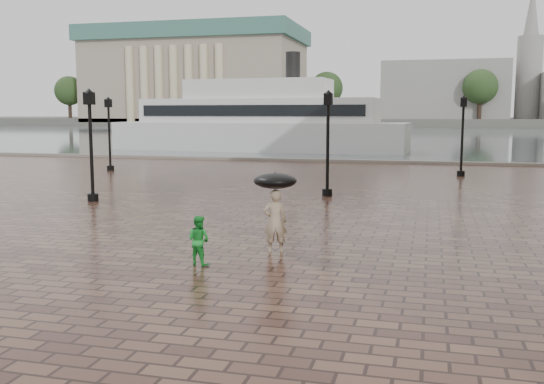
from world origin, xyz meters
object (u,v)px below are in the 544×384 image
(street_lamps, at_px, (251,138))
(adult_pedestrian, at_px, (275,221))
(ferry_near, at_px, (259,122))
(child_pedestrian, at_px, (199,240))

(street_lamps, height_order, adult_pedestrian, street_lamps)
(street_lamps, height_order, ferry_near, ferry_near)
(ferry_near, bearing_deg, adult_pedestrian, -70.73)
(child_pedestrian, distance_m, ferry_near, 43.26)
(adult_pedestrian, height_order, child_pedestrian, adult_pedestrian)
(street_lamps, xyz_separation_m, child_pedestrian, (3.54, -16.17, -1.73))
(street_lamps, bearing_deg, child_pedestrian, -77.65)
(adult_pedestrian, xyz_separation_m, child_pedestrian, (-1.46, -1.63, -0.23))
(adult_pedestrian, relative_size, child_pedestrian, 1.39)
(street_lamps, relative_size, child_pedestrian, 18.03)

